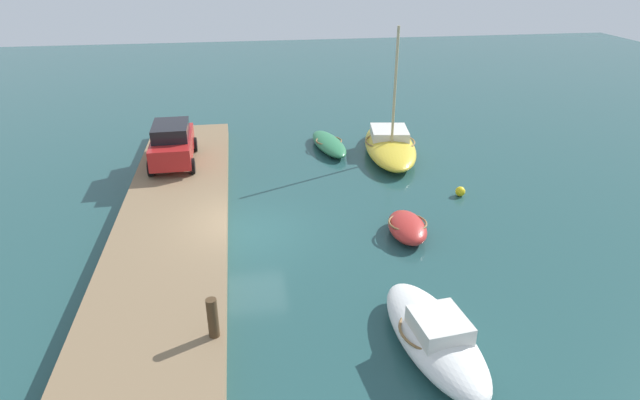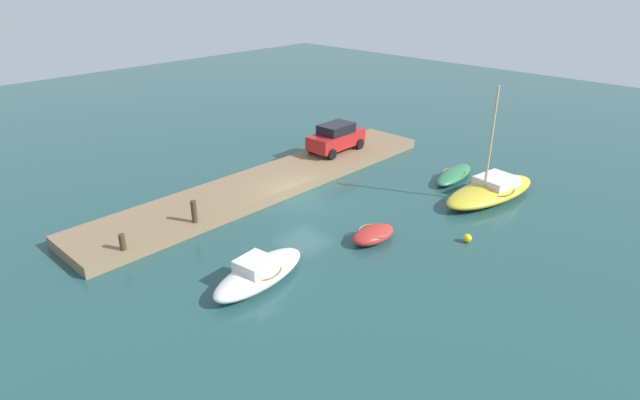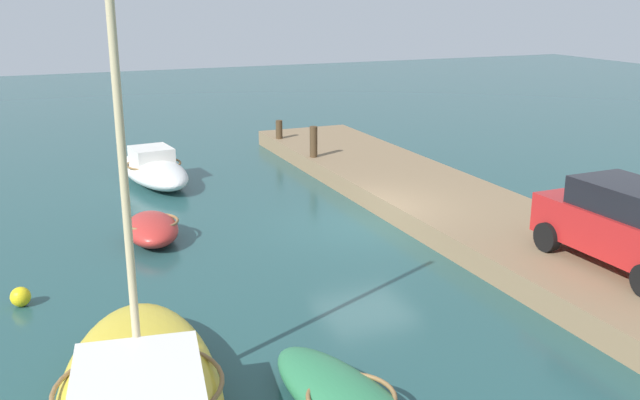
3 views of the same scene
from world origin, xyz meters
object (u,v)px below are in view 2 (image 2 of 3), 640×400
at_px(motorboat_white, 259,273).
at_px(rowboat_green, 454,175).
at_px(parked_car, 336,137).
at_px(sailboat_yellow, 491,190).
at_px(mooring_post_mid_west, 122,242).
at_px(dinghy_red, 373,234).
at_px(mooring_post_west, 194,212).
at_px(marker_buoy, 467,238).

bearing_deg(motorboat_white, rowboat_green, 174.03).
bearing_deg(motorboat_white, parked_car, -156.25).
relative_size(sailboat_yellow, parked_car, 1.74).
relative_size(mooring_post_mid_west, parked_car, 0.18).
height_order(rowboat_green, sailboat_yellow, sailboat_yellow).
relative_size(dinghy_red, sailboat_yellow, 0.35).
distance_m(mooring_post_west, parked_car, 11.95).
distance_m(motorboat_white, parked_car, 14.49).
bearing_deg(sailboat_yellow, motorboat_white, -2.26).
relative_size(mooring_post_west, parked_car, 0.27).
distance_m(motorboat_white, sailboat_yellow, 13.81).
relative_size(dinghy_red, parked_car, 0.62).
height_order(dinghy_red, mooring_post_mid_west, mooring_post_mid_west).
relative_size(parked_car, marker_buoy, 9.77).
xyz_separation_m(mooring_post_west, marker_buoy, (-7.77, 9.43, -0.88)).
bearing_deg(sailboat_yellow, rowboat_green, -102.28).
bearing_deg(rowboat_green, sailboat_yellow, 61.00).
bearing_deg(rowboat_green, mooring_post_mid_west, -24.45).
bearing_deg(parked_car, mooring_post_west, 8.33).
height_order(dinghy_red, marker_buoy, dinghy_red).
bearing_deg(sailboat_yellow, marker_buoy, 25.33).
xyz_separation_m(dinghy_red, marker_buoy, (-2.81, 3.07, -0.15)).
relative_size(motorboat_white, marker_buoy, 11.87).
height_order(motorboat_white, parked_car, parked_car).
relative_size(dinghy_red, marker_buoy, 6.03).
relative_size(mooring_post_west, marker_buoy, 2.68).
height_order(parked_car, marker_buoy, parked_car).
distance_m(sailboat_yellow, mooring_post_mid_west, 18.14).
relative_size(rowboat_green, marker_buoy, 10.17).
xyz_separation_m(rowboat_green, mooring_post_west, (13.91, -5.14, 0.78)).
xyz_separation_m(sailboat_yellow, marker_buoy, (5.07, 1.51, -0.30)).
height_order(sailboat_yellow, mooring_post_west, sailboat_yellow).
bearing_deg(parked_car, mooring_post_mid_west, 6.15).
height_order(sailboat_yellow, mooring_post_mid_west, sailboat_yellow).
bearing_deg(marker_buoy, mooring_post_west, -50.50).
relative_size(motorboat_white, mooring_post_mid_west, 6.67).
distance_m(mooring_post_west, marker_buoy, 12.25).
bearing_deg(motorboat_white, mooring_post_mid_west, -68.93).
distance_m(dinghy_red, mooring_post_west, 8.10).
bearing_deg(dinghy_red, motorboat_white, -6.31).
relative_size(dinghy_red, mooring_post_west, 2.25).
bearing_deg(mooring_post_west, dinghy_red, 127.97).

